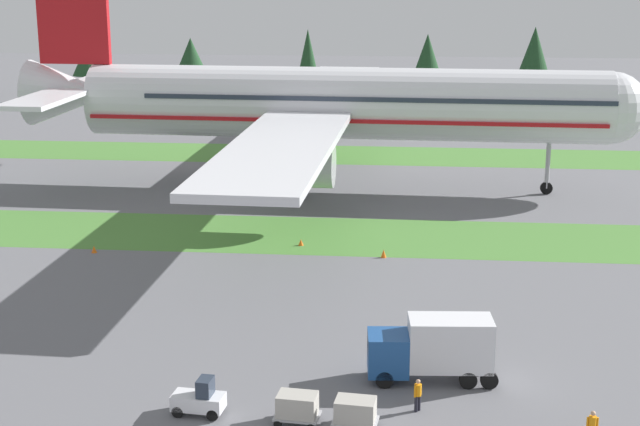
# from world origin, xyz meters

# --- Properties ---
(grass_strip_near) EXTENTS (320.00, 11.39, 0.01)m
(grass_strip_near) POSITION_xyz_m (0.00, 40.40, 0.00)
(grass_strip_near) COLOR #4C8438
(grass_strip_near) RESTS_ON ground
(grass_strip_far) EXTENTS (320.00, 11.39, 0.01)m
(grass_strip_far) POSITION_xyz_m (0.00, 75.18, 0.00)
(grass_strip_far) COLOR #4C8438
(grass_strip_far) RESTS_ON ground
(airliner) EXTENTS (61.54, 75.89, 24.18)m
(airliner) POSITION_xyz_m (-1.30, 57.84, 8.67)
(airliner) COLOR silver
(airliner) RESTS_ON ground
(baggage_tug) EXTENTS (2.72, 1.56, 1.97)m
(baggage_tug) POSITION_xyz_m (-3.63, 7.32, 0.81)
(baggage_tug) COLOR silver
(baggage_tug) RESTS_ON ground
(cargo_dolly_lead) EXTENTS (2.34, 1.72, 1.55)m
(cargo_dolly_lead) POSITION_xyz_m (1.37, 6.80, 0.92)
(cargo_dolly_lead) COLOR #A3A3A8
(cargo_dolly_lead) RESTS_ON ground
(cargo_dolly_second) EXTENTS (2.34, 1.72, 1.55)m
(cargo_dolly_second) POSITION_xyz_m (4.25, 6.50, 0.92)
(cargo_dolly_second) COLOR #A3A3A8
(cargo_dolly_second) RESTS_ON ground
(catering_truck) EXTENTS (7.10, 2.80, 3.58)m
(catering_truck) POSITION_xyz_m (8.12, 12.46, 1.95)
(catering_truck) COLOR #1E4C8E
(catering_truck) RESTS_ON ground
(ground_crew_marshaller) EXTENTS (0.56, 0.36, 1.74)m
(ground_crew_marshaller) POSITION_xyz_m (15.44, 5.90, 0.95)
(ground_crew_marshaller) COLOR black
(ground_crew_marshaller) RESTS_ON ground
(ground_crew_loader) EXTENTS (0.40, 0.45, 1.74)m
(ground_crew_loader) POSITION_xyz_m (7.29, 8.68, 0.95)
(ground_crew_loader) COLOR black
(ground_crew_loader) RESTS_ON ground
(taxiway_marker_0) EXTENTS (0.44, 0.44, 0.52)m
(taxiway_marker_0) POSITION_xyz_m (-1.86, 37.35, 0.26)
(taxiway_marker_0) COLOR orange
(taxiway_marker_0) RESTS_ON ground
(taxiway_marker_1) EXTENTS (0.44, 0.44, 0.64)m
(taxiway_marker_1) POSITION_xyz_m (4.86, 34.69, 0.32)
(taxiway_marker_1) COLOR orange
(taxiway_marker_1) RESTS_ON ground
(taxiway_marker_2) EXTENTS (0.44, 0.44, 0.55)m
(taxiway_marker_2) POSITION_xyz_m (-17.84, 33.87, 0.28)
(taxiway_marker_2) COLOR orange
(taxiway_marker_2) RESTS_ON ground
(distant_tree_line) EXTENTS (174.61, 10.54, 12.53)m
(distant_tree_line) POSITION_xyz_m (6.34, 120.65, 7.18)
(distant_tree_line) COLOR #4C3823
(distant_tree_line) RESTS_ON ground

